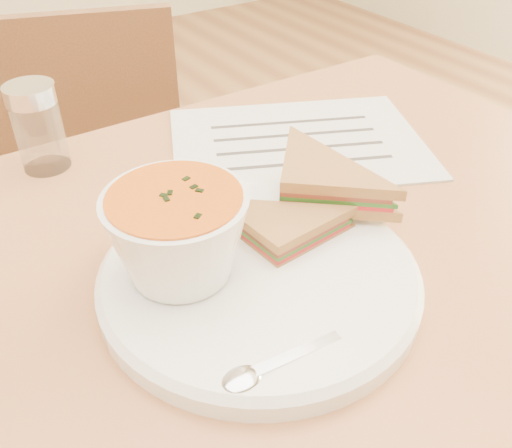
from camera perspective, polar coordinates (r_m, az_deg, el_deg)
chair_far at (r=1.08m, az=-15.00°, el=-4.13°), size 0.46×0.46×0.81m
plate at (r=0.50m, az=0.32°, el=-5.43°), size 0.33×0.33×0.02m
soup_bowl at (r=0.46m, az=-7.77°, el=-1.52°), size 0.14×0.14×0.08m
sandwich_half_a at (r=0.48m, az=2.19°, el=-3.71°), size 0.10×0.10×0.03m
sandwich_half_b at (r=0.52m, az=2.36°, el=2.56°), size 0.16×0.16×0.04m
spoon at (r=0.42m, az=4.19°, el=-12.87°), size 0.16×0.04×0.01m
paper_menu at (r=0.71m, az=4.20°, el=8.13°), size 0.37×0.33×0.00m
condiment_shaker at (r=0.68m, az=-20.94°, el=9.00°), size 0.06×0.06×0.10m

